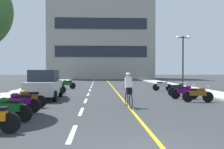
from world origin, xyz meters
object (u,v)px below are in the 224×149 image
at_px(motorcycle_2, 20,102).
at_px(motorcycle_5, 185,91).
at_px(motorcycle_1, 9,108).
at_px(cyclist_rider, 129,89).
at_px(motorcycle_8, 163,85).
at_px(motorcycle_4, 198,94).
at_px(motorcycle_7, 55,88).
at_px(street_lamp_mid, 183,49).
at_px(parked_car_near, 44,84).
at_px(motorcycle_6, 179,89).
at_px(motorcycle_3, 28,98).
at_px(motorcycle_9, 67,84).

distance_m(motorcycle_2, motorcycle_5, 9.97).
distance_m(motorcycle_1, cyclist_rider, 5.68).
bearing_deg(motorcycle_8, motorcycle_1, -123.58).
bearing_deg(motorcycle_4, motorcycle_7, 147.97).
bearing_deg(motorcycle_1, street_lamp_mid, 54.65).
xyz_separation_m(parked_car_near, motorcycle_6, (9.00, 1.60, -0.44)).
distance_m(motorcycle_7, motorcycle_8, 9.21).
bearing_deg(motorcycle_1, motorcycle_7, 90.90).
relative_size(motorcycle_1, motorcycle_6, 1.02).
relative_size(motorcycle_2, motorcycle_5, 1.00).
bearing_deg(motorcycle_2, motorcycle_3, 91.72).
height_order(parked_car_near, motorcycle_3, parked_car_near).
bearing_deg(motorcycle_4, motorcycle_1, -149.73).
bearing_deg(motorcycle_9, motorcycle_2, -91.25).
bearing_deg(motorcycle_6, motorcycle_3, -148.76).
distance_m(motorcycle_3, cyclist_rider, 4.83).
distance_m(motorcycle_4, motorcycle_7, 10.51).
height_order(motorcycle_5, cyclist_rider, cyclist_rider).
relative_size(parked_car_near, motorcycle_5, 2.50).
bearing_deg(motorcycle_4, motorcycle_2, -160.04).
xyz_separation_m(motorcycle_1, motorcycle_4, (8.74, 5.10, 0.00)).
bearing_deg(street_lamp_mid, motorcycle_3, -132.28).
relative_size(parked_car_near, motorcycle_2, 2.49).
bearing_deg(cyclist_rider, street_lamp_mid, 61.92).
distance_m(motorcycle_7, motorcycle_9, 5.11).
bearing_deg(motorcycle_7, motorcycle_6, -11.98).
relative_size(motorcycle_6, motorcycle_7, 0.99).
relative_size(motorcycle_1, motorcycle_5, 0.99).
xyz_separation_m(street_lamp_mid, parked_car_near, (-11.73, -9.02, -2.92)).
distance_m(motorcycle_4, motorcycle_6, 3.68).
relative_size(motorcycle_2, motorcycle_9, 1.02).
distance_m(street_lamp_mid, motorcycle_7, 13.33).
height_order(motorcycle_2, motorcycle_7, same).
xyz_separation_m(street_lamp_mid, motorcycle_7, (-11.65, -5.52, -3.36)).
bearing_deg(motorcycle_8, motorcycle_6, -89.27).
relative_size(motorcycle_4, motorcycle_5, 1.00).
xyz_separation_m(parked_car_near, motorcycle_5, (8.76, -0.42, -0.44)).
xyz_separation_m(motorcycle_2, motorcycle_9, (0.30, 13.90, 0.00)).
height_order(parked_car_near, cyclist_rider, parked_car_near).
distance_m(motorcycle_3, motorcycle_7, 7.34).
bearing_deg(motorcycle_9, motorcycle_5, -47.06).
bearing_deg(motorcycle_4, motorcycle_9, 128.88).
distance_m(street_lamp_mid, motorcycle_3, 17.71).
bearing_deg(parked_car_near, motorcycle_7, 88.84).
distance_m(motorcycle_4, motorcycle_8, 8.02).
distance_m(motorcycle_5, motorcycle_8, 6.36).
bearing_deg(motorcycle_1, motorcycle_2, 95.15).
relative_size(street_lamp_mid, motorcycle_9, 3.04).
relative_size(motorcycle_1, motorcycle_8, 1.02).
height_order(motorcycle_7, motorcycle_8, same).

